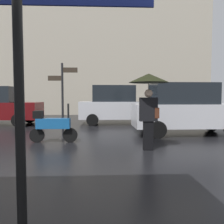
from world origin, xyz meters
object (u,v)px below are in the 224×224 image
parked_car_left (186,109)px  street_signpost (63,92)px  pedestrian_with_umbrella (149,89)px  parked_scooter (52,125)px  parked_car_right (116,105)px

parked_car_left → street_signpost: bearing=-168.0°
pedestrian_with_umbrella → parked_car_left: (1.98, 2.62, -0.67)m
pedestrian_with_umbrella → parked_car_left: size_ratio=0.50×
pedestrian_with_umbrella → street_signpost: size_ratio=0.77×
parked_scooter → street_signpost: street_signpost is taller
pedestrian_with_umbrella → parked_scooter: 3.27m
pedestrian_with_umbrella → street_signpost: (-2.69, 2.50, -0.01)m
parked_car_left → street_signpost: (-4.67, -0.11, 0.66)m
parked_car_left → parked_car_right: bearing=133.4°
parked_car_right → parked_car_left: bearing=-73.5°
parked_car_left → parked_car_right: 4.53m
parked_car_left → street_signpost: 4.72m
pedestrian_with_umbrella → parked_car_right: (-0.47, 6.43, -0.63)m
parked_scooter → parked_car_left: 5.04m
parked_scooter → parked_car_left: size_ratio=0.36×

